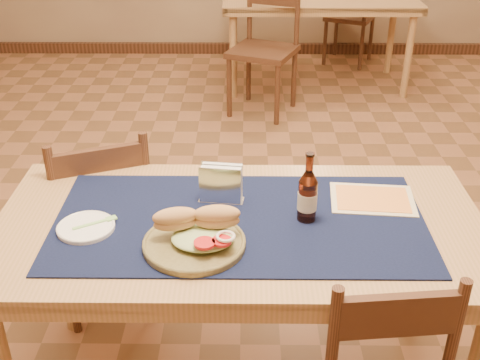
{
  "coord_description": "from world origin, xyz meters",
  "views": [
    {
      "loc": [
        0.02,
        -2.44,
        1.82
      ],
      "look_at": [
        0.0,
        -0.7,
        0.85
      ],
      "focal_mm": 45.0,
      "sensor_mm": 36.0,
      "label": 1
    }
  ],
  "objects_px": {
    "back_table": "(319,7)",
    "beer_bottle": "(308,196)",
    "napkin_holder": "(221,185)",
    "chair_main_far": "(102,217)",
    "main_table": "(240,243)",
    "sandwich_plate": "(197,236)"
  },
  "relations": [
    {
      "from": "back_table",
      "to": "beer_bottle",
      "type": "xyz_separation_m",
      "value": [
        -0.4,
        -3.36,
        0.18
      ]
    },
    {
      "from": "back_table",
      "to": "napkin_holder",
      "type": "xyz_separation_m",
      "value": [
        -0.68,
        -3.25,
        0.15
      ]
    },
    {
      "from": "back_table",
      "to": "chair_main_far",
      "type": "relative_size",
      "value": 1.79
    },
    {
      "from": "back_table",
      "to": "chair_main_far",
      "type": "xyz_separation_m",
      "value": [
        -1.2,
        -2.89,
        -0.21
      ]
    },
    {
      "from": "napkin_holder",
      "to": "chair_main_far",
      "type": "bearing_deg",
      "value": 145.51
    },
    {
      "from": "chair_main_far",
      "to": "napkin_holder",
      "type": "bearing_deg",
      "value": -34.49
    },
    {
      "from": "main_table",
      "to": "beer_bottle",
      "type": "xyz_separation_m",
      "value": [
        0.22,
        0.01,
        0.18
      ]
    },
    {
      "from": "beer_bottle",
      "to": "napkin_holder",
      "type": "xyz_separation_m",
      "value": [
        -0.28,
        0.11,
        -0.03
      ]
    },
    {
      "from": "back_table",
      "to": "chair_main_far",
      "type": "bearing_deg",
      "value": -112.5
    },
    {
      "from": "chair_main_far",
      "to": "beer_bottle",
      "type": "distance_m",
      "value": 1.0
    },
    {
      "from": "sandwich_plate",
      "to": "beer_bottle",
      "type": "bearing_deg",
      "value": 23.69
    },
    {
      "from": "chair_main_far",
      "to": "sandwich_plate",
      "type": "relative_size",
      "value": 2.8
    },
    {
      "from": "sandwich_plate",
      "to": "napkin_holder",
      "type": "distance_m",
      "value": 0.27
    },
    {
      "from": "back_table",
      "to": "sandwich_plate",
      "type": "bearing_deg",
      "value": -101.95
    },
    {
      "from": "back_table",
      "to": "napkin_holder",
      "type": "distance_m",
      "value": 3.32
    },
    {
      "from": "beer_bottle",
      "to": "napkin_holder",
      "type": "bearing_deg",
      "value": 158.0
    },
    {
      "from": "main_table",
      "to": "napkin_holder",
      "type": "height_order",
      "value": "napkin_holder"
    },
    {
      "from": "sandwich_plate",
      "to": "napkin_holder",
      "type": "xyz_separation_m",
      "value": [
        0.06,
        0.26,
        0.03
      ]
    },
    {
      "from": "beer_bottle",
      "to": "chair_main_far",
      "type": "bearing_deg",
      "value": 149.56
    },
    {
      "from": "main_table",
      "to": "napkin_holder",
      "type": "relative_size",
      "value": 10.15
    },
    {
      "from": "beer_bottle",
      "to": "sandwich_plate",
      "type": "bearing_deg",
      "value": -156.31
    },
    {
      "from": "sandwich_plate",
      "to": "beer_bottle",
      "type": "distance_m",
      "value": 0.38
    }
  ]
}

